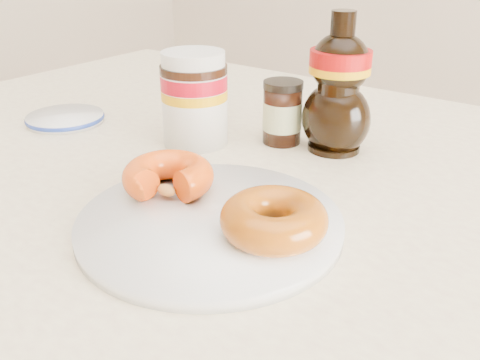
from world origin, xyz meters
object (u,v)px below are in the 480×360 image
Objects in this scene: donut_whole at (274,219)px; blue_rim_saucer at (65,118)px; donut_bitten at (168,176)px; dark_jar at (282,113)px; nutella_jar at (194,95)px; syrup_bottle at (339,84)px; dining_table at (285,242)px; plate at (210,222)px.

donut_whole reaches higher than blue_rim_saucer.
dark_jar is at bearing 105.91° from donut_bitten.
donut_bitten is at bearing -89.96° from dark_jar.
syrup_bottle reaches higher than nutella_jar.
donut_bitten is 0.99× the size of donut_whole.
blue_rim_saucer is at bearing 178.60° from donut_bitten.
dining_table is 14.12× the size of donut_bitten.
dining_table is 16.06× the size of dark_jar.
syrup_bottle is at bearing 20.85° from blue_rim_saucer.
syrup_bottle reaches higher than dining_table.
syrup_bottle reaches higher than plate.
syrup_bottle is (0.17, 0.09, 0.02)m from nutella_jar.
dark_jar is at bearing -165.39° from syrup_bottle.
nutella_jar is at bearing -151.17° from syrup_bottle.
plate is 0.26m from dark_jar.
donut_bitten is (-0.07, 0.02, 0.02)m from plate.
donut_whole is (0.14, -0.01, 0.00)m from donut_bitten.
syrup_bottle is at bearing 92.50° from dining_table.
nutella_jar reaches higher than plate.
blue_rim_saucer is at bearing -165.84° from nutella_jar.
donut_whole is at bearing -63.24° from dining_table.
nutella_jar reaches higher than donut_bitten.
plate is at bearing -16.76° from blue_rim_saucer.
dark_jar is at bearing 106.69° from plate.
dining_table is 11.75× the size of blue_rim_saucer.
donut_whole is 0.27m from syrup_bottle.
donut_bitten is at bearing -106.32° from syrup_bottle.
syrup_bottle reaches higher than donut_whole.
plate is 2.67× the size of donut_bitten.
plate is at bearing -45.65° from nutella_jar.
donut_whole reaches higher than dining_table.
donut_bitten reaches higher than plate.
syrup_bottle reaches higher than donut_bitten.
plate is at bearing -89.64° from syrup_bottle.
donut_whole is at bearing -34.56° from nutella_jar.
donut_whole reaches higher than plate.
donut_whole is 1.15× the size of dark_jar.
nutella_jar is at bearing -142.41° from dark_jar.
plate is at bearing -173.50° from donut_whole.
nutella_jar is at bearing 137.66° from donut_bitten.
dark_jar reaches higher than plate.
dining_table is 0.21m from syrup_bottle.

